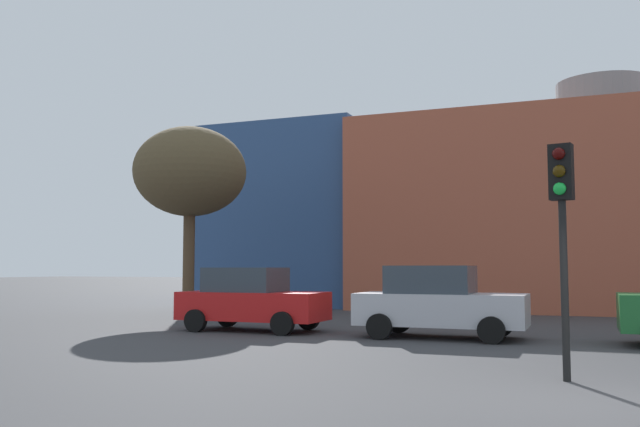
# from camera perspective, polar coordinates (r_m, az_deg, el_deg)

# --- Properties ---
(ground_plane) EXTENTS (200.00, 200.00, 0.00)m
(ground_plane) POSITION_cam_1_polar(r_m,az_deg,el_deg) (9.72, 23.69, -14.73)
(ground_plane) COLOR #38383A
(building_backdrop) EXTENTS (36.08, 12.17, 10.17)m
(building_backdrop) POSITION_cam_1_polar(r_m,az_deg,el_deg) (32.86, 22.99, 0.00)
(building_backdrop) COLOR #B2563D
(building_backdrop) RESTS_ON ground_plane
(parked_car_0) EXTENTS (4.10, 2.01, 1.78)m
(parked_car_0) POSITION_cam_1_polar(r_m,az_deg,el_deg) (19.34, -5.83, -7.21)
(parked_car_0) COLOR red
(parked_car_0) RESTS_ON ground_plane
(parked_car_1) EXTENTS (4.22, 2.07, 1.83)m
(parked_car_1) POSITION_cam_1_polar(r_m,az_deg,el_deg) (17.55, 9.96, -7.35)
(parked_car_1) COLOR silver
(parked_car_1) RESTS_ON ground_plane
(traffic_light_island) EXTENTS (0.40, 0.39, 3.75)m
(traffic_light_island) POSITION_cam_1_polar(r_m,az_deg,el_deg) (11.43, 19.72, 0.64)
(traffic_light_island) COLOR black
(traffic_light_island) RESTS_ON ground_plane
(bare_tree_1) EXTENTS (4.04, 4.04, 6.84)m
(bare_tree_1) POSITION_cam_1_polar(r_m,az_deg,el_deg) (24.80, -10.91, 3.40)
(bare_tree_1) COLOR brown
(bare_tree_1) RESTS_ON ground_plane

